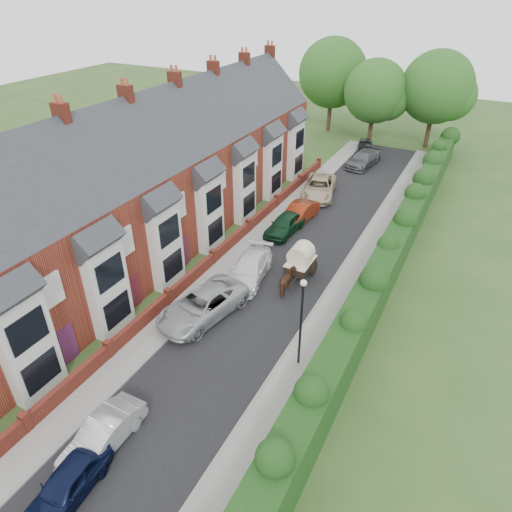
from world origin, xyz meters
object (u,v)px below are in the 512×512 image
at_px(lamppost, 302,313).
at_px(horse, 288,282).
at_px(car_silver_b, 203,305).
at_px(car_silver_a, 103,435).
at_px(car_beige, 319,187).
at_px(horse_cart, 301,258).
at_px(car_navy, 67,484).
at_px(car_green, 285,224).
at_px(car_grey, 364,159).
at_px(car_red, 299,213).
at_px(car_black, 365,146).
at_px(car_white, 249,269).

bearing_deg(lamppost, horse, 119.08).
bearing_deg(car_silver_b, car_silver_a, -71.98).
xyz_separation_m(car_beige, horse_cart, (3.44, -12.52, 0.60)).
bearing_deg(car_beige, car_silver_b, -102.84).
distance_m(lamppost, car_navy, 11.66).
bearing_deg(horse, lamppost, 110.22).
distance_m(car_green, car_grey, 16.72).
height_order(car_green, car_red, car_green).
height_order(car_beige, car_grey, car_beige).
distance_m(car_black, horse, 27.87).
xyz_separation_m(car_silver_b, car_beige, (-0.08, 18.80, -0.01)).
xyz_separation_m(car_navy, car_red, (-1.07, 24.57, 0.07)).
xyz_separation_m(lamppost, car_white, (-5.78, 5.59, -2.56)).
xyz_separation_m(car_silver_a, horse, (2.38, 13.32, 0.10)).
height_order(car_silver_a, car_beige, car_beige).
bearing_deg(car_beige, car_black, 75.36).
height_order(car_silver_b, car_black, car_silver_b).
relative_size(lamppost, car_grey, 0.99).
bearing_deg(horse, car_grey, -93.90).
xyz_separation_m(car_silver_a, car_black, (-0.70, 41.02, 0.01)).
bearing_deg(car_white, car_silver_b, -106.10).
relative_size(car_beige, car_grey, 1.09).
height_order(car_beige, horse, car_beige).
xyz_separation_m(car_navy, car_green, (-1.26, 22.40, 0.09)).
bearing_deg(car_navy, horse, 77.64).
bearing_deg(lamppost, car_black, 100.36).
height_order(car_green, car_grey, car_grey).
bearing_deg(car_grey, horse, -76.35).
distance_m(car_green, car_red, 2.18).
height_order(car_silver_b, car_beige, car_silver_b).
bearing_deg(car_black, lamppost, -92.58).
bearing_deg(car_silver_b, car_red, 100.65).
height_order(car_red, car_black, car_red).
xyz_separation_m(car_green, car_black, (0.22, 20.82, -0.07)).
height_order(car_navy, car_black, car_black).
xyz_separation_m(car_white, car_green, (-0.47, 6.61, 0.01)).
distance_m(car_red, car_black, 18.65).
bearing_deg(car_silver_a, car_beige, 92.40).
distance_m(car_beige, horse_cart, 13.00).
xyz_separation_m(car_navy, car_white, (-0.78, 15.79, 0.08)).
bearing_deg(car_grey, car_white, -83.23).
height_order(car_white, horse_cart, horse_cart).
distance_m(lamppost, horse, 6.59).
distance_m(car_red, car_grey, 14.55).
bearing_deg(car_black, car_white, -102.41).
bearing_deg(car_red, car_grey, 91.53).
height_order(lamppost, horse, lamppost).
distance_m(car_grey, horse_cart, 21.71).
distance_m(car_navy, car_beige, 30.03).
xyz_separation_m(car_black, horse_cart, (3.08, -25.74, 0.71)).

